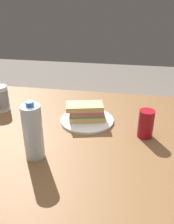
{
  "coord_description": "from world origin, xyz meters",
  "views": [
    {
      "loc": [
        -0.26,
        0.88,
        1.31
      ],
      "look_at": [
        -0.08,
        -0.13,
        0.8
      ],
      "focal_mm": 38.68,
      "sensor_mm": 36.0,
      "label": 1
    }
  ],
  "objects_px": {
    "plastic_cup_stack": "(0,98)",
    "water_bottle_tall": "(33,132)",
    "paper_plate": "(87,120)",
    "sandwich": "(86,112)",
    "dining_table": "(65,150)",
    "soda_can_red": "(146,124)"
  },
  "relations": [
    {
      "from": "soda_can_red",
      "to": "plastic_cup_stack",
      "type": "relative_size",
      "value": 0.93
    },
    {
      "from": "soda_can_red",
      "to": "sandwich",
      "type": "bearing_deg",
      "value": -17.59
    },
    {
      "from": "dining_table",
      "to": "sandwich",
      "type": "bearing_deg",
      "value": -119.55
    },
    {
      "from": "sandwich",
      "to": "soda_can_red",
      "type": "relative_size",
      "value": 1.61
    },
    {
      "from": "paper_plate",
      "to": "water_bottle_tall",
      "type": "relative_size",
      "value": 1.13
    },
    {
      "from": "paper_plate",
      "to": "plastic_cup_stack",
      "type": "bearing_deg",
      "value": -5.94
    },
    {
      "from": "dining_table",
      "to": "soda_can_red",
      "type": "height_order",
      "value": "soda_can_red"
    },
    {
      "from": "soda_can_red",
      "to": "plastic_cup_stack",
      "type": "distance_m",
      "value": 0.75
    },
    {
      "from": "paper_plate",
      "to": "plastic_cup_stack",
      "type": "distance_m",
      "value": 0.47
    },
    {
      "from": "dining_table",
      "to": "paper_plate",
      "type": "bearing_deg",
      "value": -120.09
    },
    {
      "from": "dining_table",
      "to": "water_bottle_tall",
      "type": "height_order",
      "value": "water_bottle_tall"
    },
    {
      "from": "paper_plate",
      "to": "sandwich",
      "type": "relative_size",
      "value": 1.3
    },
    {
      "from": "water_bottle_tall",
      "to": "plastic_cup_stack",
      "type": "relative_size",
      "value": 1.72
    },
    {
      "from": "plastic_cup_stack",
      "to": "dining_table",
      "type": "bearing_deg",
      "value": 154.95
    },
    {
      "from": "dining_table",
      "to": "paper_plate",
      "type": "xyz_separation_m",
      "value": [
        -0.08,
        -0.13,
        0.09
      ]
    },
    {
      "from": "sandwich",
      "to": "water_bottle_tall",
      "type": "relative_size",
      "value": 0.87
    },
    {
      "from": "paper_plate",
      "to": "soda_can_red",
      "type": "bearing_deg",
      "value": 161.69
    },
    {
      "from": "paper_plate",
      "to": "plastic_cup_stack",
      "type": "xyz_separation_m",
      "value": [
        0.47,
        -0.05,
        0.06
      ]
    },
    {
      "from": "dining_table",
      "to": "soda_can_red",
      "type": "xyz_separation_m",
      "value": [
        -0.35,
        -0.04,
        0.14
      ]
    },
    {
      "from": "plastic_cup_stack",
      "to": "water_bottle_tall",
      "type": "bearing_deg",
      "value": 132.2
    },
    {
      "from": "soda_can_red",
      "to": "water_bottle_tall",
      "type": "bearing_deg",
      "value": 28.01
    },
    {
      "from": "soda_can_red",
      "to": "plastic_cup_stack",
      "type": "bearing_deg",
      "value": -10.58
    }
  ]
}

